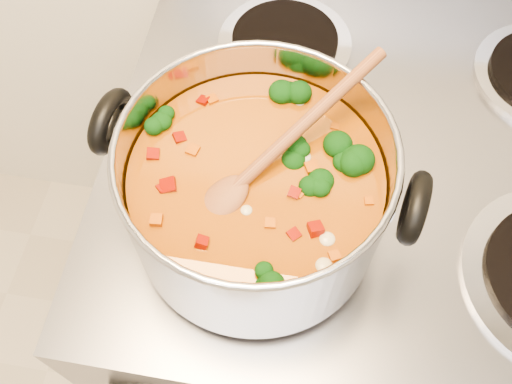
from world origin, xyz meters
TOP-DOWN VIEW (x-y plane):
  - electric_range at (-0.02, 1.16)m, footprint 0.79×0.72m
  - stockpot at (-0.20, 1.01)m, footprint 0.35×0.29m
  - wooden_spoon at (-0.19, 1.02)m, footprint 0.18×0.21m
  - cooktop_crumbs at (-0.19, 0.97)m, footprint 0.35×0.32m

SIDE VIEW (x-z plane):
  - electric_range at x=-0.02m, z-range -0.07..1.01m
  - cooktop_crumbs at x=-0.19m, z-range 0.92..0.93m
  - stockpot at x=-0.20m, z-range 0.92..1.10m
  - wooden_spoon at x=-0.19m, z-range 1.02..1.10m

